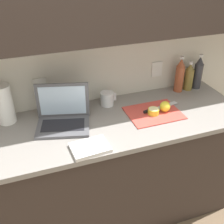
# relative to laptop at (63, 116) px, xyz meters

# --- Properties ---
(ground_plane) EXTENTS (12.00, 12.00, 0.00)m
(ground_plane) POSITION_rel_laptop_xyz_m (0.12, -0.08, -0.97)
(ground_plane) COLOR brown
(ground_plane) RESTS_ON ground
(wall_back) EXTENTS (5.20, 0.38, 2.60)m
(wall_back) POSITION_rel_laptop_xyz_m (0.12, 0.18, 0.59)
(wall_back) COLOR silver
(wall_back) RESTS_ON ground_plane
(counter_unit) EXTENTS (2.31, 0.65, 0.90)m
(counter_unit) POSITION_rel_laptop_xyz_m (0.09, -0.07, -0.50)
(counter_unit) COLOR #332823
(counter_unit) RESTS_ON ground_plane
(laptop) EXTENTS (0.40, 0.33, 0.26)m
(laptop) POSITION_rel_laptop_xyz_m (0.00, 0.00, 0.00)
(laptop) COLOR #515156
(laptop) RESTS_ON counter_unit
(cutting_board) EXTENTS (0.37, 0.29, 0.01)m
(cutting_board) POSITION_rel_laptop_xyz_m (0.63, -0.09, -0.06)
(cutting_board) COLOR #D1473D
(cutting_board) RESTS_ON counter_unit
(knife) EXTENTS (0.30, 0.09, 0.02)m
(knife) POSITION_rel_laptop_xyz_m (0.65, -0.06, -0.05)
(knife) COLOR silver
(knife) RESTS_ON cutting_board
(lemon_half_cut) EXTENTS (0.08, 0.08, 0.04)m
(lemon_half_cut) POSITION_rel_laptop_xyz_m (0.62, -0.10, -0.03)
(lemon_half_cut) COLOR yellow
(lemon_half_cut) RESTS_ON cutting_board
(lemon_whole_beside) EXTENTS (0.08, 0.08, 0.08)m
(lemon_whole_beside) POSITION_rel_laptop_xyz_m (0.71, -0.09, -0.02)
(lemon_whole_beside) COLOR yellow
(lemon_whole_beside) RESTS_ON cutting_board
(bottle_green_soda) EXTENTS (0.07, 0.07, 0.29)m
(bottle_green_soda) POSITION_rel_laptop_xyz_m (0.97, 0.16, 0.07)
(bottle_green_soda) COLOR #A34C2D
(bottle_green_soda) RESTS_ON counter_unit
(bottle_oil_tall) EXTENTS (0.07, 0.07, 0.24)m
(bottle_oil_tall) POSITION_rel_laptop_xyz_m (1.06, 0.16, 0.05)
(bottle_oil_tall) COLOR olive
(bottle_oil_tall) RESTS_ON counter_unit
(bottle_water_clear) EXTENTS (0.07, 0.07, 0.29)m
(bottle_water_clear) POSITION_rel_laptop_xyz_m (1.14, 0.16, 0.07)
(bottle_water_clear) COLOR #333338
(bottle_water_clear) RESTS_ON counter_unit
(measuring_cup) EXTENTS (0.12, 0.10, 0.10)m
(measuring_cup) POSITION_rel_laptop_xyz_m (0.36, 0.14, -0.01)
(measuring_cup) COLOR silver
(measuring_cup) RESTS_ON counter_unit
(paper_towel_roll) EXTENTS (0.12, 0.12, 0.27)m
(paper_towel_roll) POSITION_rel_laptop_xyz_m (-0.35, 0.15, 0.07)
(paper_towel_roll) COLOR white
(paper_towel_roll) RESTS_ON counter_unit
(dish_towel) EXTENTS (0.23, 0.17, 0.02)m
(dish_towel) POSITION_rel_laptop_xyz_m (0.09, -0.32, -0.05)
(dish_towel) COLOR white
(dish_towel) RESTS_ON counter_unit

